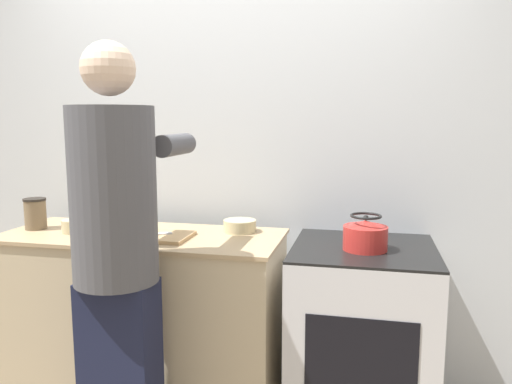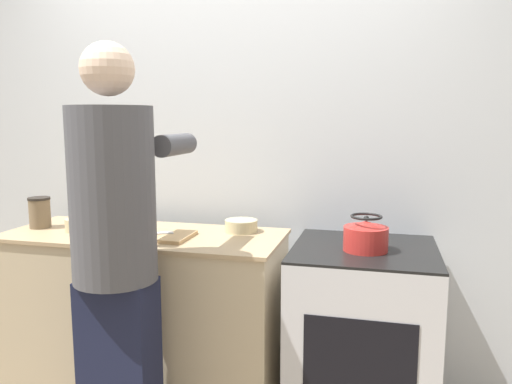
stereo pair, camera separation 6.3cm
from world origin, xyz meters
name	(u,v)px [view 2 (the right image)]	position (x,y,z in m)	size (l,w,h in m)	color
wall_back	(237,158)	(0.00, 0.73, 1.30)	(8.00, 0.05, 2.60)	silver
counter	(146,319)	(-0.37, 0.28, 0.47)	(1.45, 0.59, 0.94)	#C6B28E
oven	(362,340)	(0.75, 0.33, 0.46)	(0.67, 0.67, 0.92)	silver
person	(116,248)	(-0.25, -0.21, 0.99)	(0.39, 0.63, 1.83)	#181C35
cutting_board	(160,236)	(-0.25, 0.22, 0.95)	(0.31, 0.24, 0.02)	tan
knife	(152,234)	(-0.28, 0.20, 0.96)	(0.19, 0.12, 0.01)	silver
kettle	(366,236)	(0.75, 0.28, 0.99)	(0.20, 0.20, 0.17)	red
bowl_prep	(241,226)	(0.11, 0.44, 0.97)	(0.17, 0.17, 0.06)	#C6B789
bowl_mixing	(78,225)	(-0.73, 0.24, 0.97)	(0.13, 0.13, 0.07)	#C6B789
canister_jar	(40,212)	(-0.98, 0.27, 1.02)	(0.12, 0.12, 0.17)	#756047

